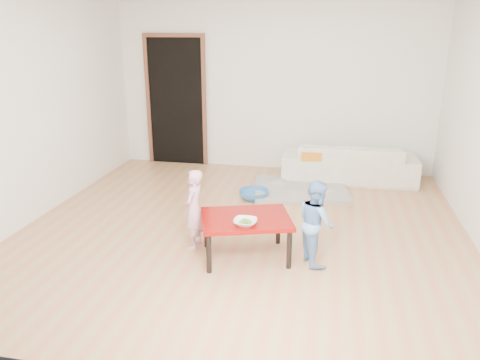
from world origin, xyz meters
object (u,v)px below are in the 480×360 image
(red_table, at_px, (246,237))
(child_pink, at_px, (194,209))
(sofa, at_px, (349,162))
(bowl, at_px, (245,222))
(child_blue, at_px, (316,222))
(basin, at_px, (254,195))

(red_table, distance_m, child_pink, 0.62)
(sofa, relative_size, red_table, 2.26)
(red_table, distance_m, bowl, 0.31)
(sofa, xyz_separation_m, child_blue, (-0.37, -2.70, 0.13))
(red_table, xyz_separation_m, basin, (-0.20, 1.65, -0.15))
(bowl, distance_m, child_blue, 0.69)
(red_table, xyz_separation_m, bowl, (0.03, -0.18, 0.24))
(red_table, height_order, child_blue, child_blue)
(bowl, bearing_deg, red_table, 98.89)
(red_table, xyz_separation_m, child_blue, (0.68, 0.04, 0.20))
(red_table, bearing_deg, child_pink, 168.14)
(child_pink, distance_m, basin, 1.62)
(child_pink, bearing_deg, bowl, 66.77)
(child_blue, bearing_deg, basin, 3.75)
(bowl, bearing_deg, child_pink, 153.05)
(bowl, xyz_separation_m, child_pink, (-0.60, 0.30, -0.04))
(red_table, relative_size, basin, 2.15)
(red_table, relative_size, child_blue, 1.03)
(child_pink, height_order, basin, child_pink)
(sofa, height_order, bowl, sofa)
(child_pink, relative_size, basin, 2.10)
(sofa, xyz_separation_m, red_table, (-1.05, -2.73, -0.07))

